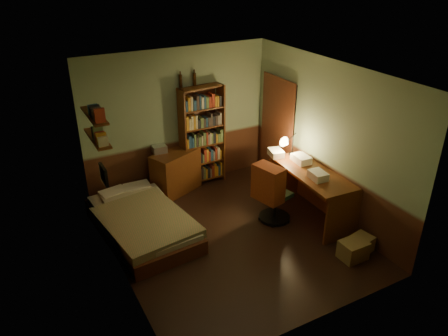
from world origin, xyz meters
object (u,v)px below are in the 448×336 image
bookshelf (202,137)px  desk_lamp (293,139)px  office_chair (276,193)px  cardboard_box_b (361,244)px  dresser (176,172)px  cardboard_box_a (353,250)px  bed (141,215)px  mini_stereo (159,149)px  desk (310,194)px

bookshelf → desk_lamp: size_ratio=3.24×
bookshelf → office_chair: bearing=-81.5°
bookshelf → cardboard_box_b: (1.12, -3.09, -0.83)m
dresser → cardboard_box_a: size_ratio=2.38×
bookshelf → bed: bearing=-153.5°
bookshelf → office_chair: 1.87m
desk_lamp → cardboard_box_b: (-0.02, -1.84, -1.02)m
mini_stereo → desk: 2.77m
bookshelf → office_chair: (0.48, -1.75, -0.46)m
office_chair → bed: bearing=147.4°
mini_stereo → office_chair: bearing=-50.5°
bed → bookshelf: bearing=28.5°
cardboard_box_a → desk: bearing=83.4°
mini_stereo → cardboard_box_b: 3.76m
bed → mini_stereo: 1.44m
cardboard_box_b → cardboard_box_a: bearing=-160.9°
bed → cardboard_box_b: 3.39m
desk → cardboard_box_a: bearing=-93.2°
mini_stereo → desk_lamp: bearing=-30.0°
dresser → mini_stereo: bearing=130.1°
desk → desk_lamp: bearing=85.2°
desk → cardboard_box_b: size_ratio=4.63×
bed → cardboard_box_b: size_ratio=6.19×
desk → cardboard_box_a: (-0.14, -1.20, -0.28)m
mini_stereo → desk: size_ratio=0.16×
desk → office_chair: (-0.56, 0.21, 0.07)m
cardboard_box_a → cardboard_box_b: 0.23m
bookshelf → cardboard_box_b: bookshelf is taller
mini_stereo → bed: bearing=-121.6°
bed → cardboard_box_b: (2.71, -2.03, -0.19)m
desk → bed: bearing=164.5°
dresser → bookshelf: (0.59, 0.08, 0.55)m
desk_lamp → office_chair: 1.05m
desk_lamp → cardboard_box_b: desk_lamp is taller
desk → cardboard_box_b: (0.08, -1.13, -0.30)m
bed → bookshelf: (1.59, 1.05, 0.64)m
bed → bookshelf: size_ratio=1.11×
mini_stereo → desk: mini_stereo is taller
desk_lamp → cardboard_box_a: bearing=-91.7°
desk_lamp → cardboard_box_b: size_ratio=1.72×
bookshelf → desk_lamp: bearing=-54.6°
dresser → cardboard_box_b: size_ratio=2.62×
bookshelf → cardboard_box_a: (0.90, -3.16, -0.81)m
office_chair → cardboard_box_a: size_ratio=2.60×
desk_lamp → office_chair: bearing=-137.4°
office_chair → cardboard_box_a: office_chair is taller
dresser → mini_stereo: mini_stereo is taller
cardboard_box_b → desk: bearing=94.1°
dresser → desk_lamp: desk_lamp is taller
bed → desk_lamp: bearing=-9.1°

